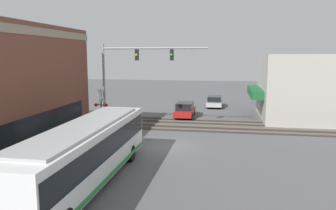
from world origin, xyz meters
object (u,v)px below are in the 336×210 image
at_px(parked_car_silver, 214,102).
at_px(pedestrian_at_crossing, 121,123).
at_px(parked_car_red, 185,110).
at_px(city_bus, 85,152).
at_px(crossing_signal, 101,105).

height_order(parked_car_silver, pedestrian_at_crossing, pedestrian_at_crossing).
bearing_deg(pedestrian_at_crossing, parked_car_red, -28.20).
xyz_separation_m(city_bus, parked_car_red, (18.85, -2.60, -0.99)).
relative_size(crossing_signal, pedestrian_at_crossing, 2.22).
bearing_deg(city_bus, parked_car_red, -7.85).
bearing_deg(crossing_signal, city_bus, -162.64).
height_order(crossing_signal, parked_car_red, crossing_signal).
xyz_separation_m(parked_car_red, parked_car_silver, (7.18, -2.80, -0.07)).
bearing_deg(parked_car_silver, city_bus, 168.28).
xyz_separation_m(city_bus, parked_car_silver, (26.03, -5.40, -1.06)).
distance_m(crossing_signal, parked_car_silver, 17.58).
bearing_deg(pedestrian_at_crossing, parked_car_silver, -25.03).
xyz_separation_m(crossing_signal, parked_car_silver, (15.12, -8.81, -1.65)).
distance_m(city_bus, crossing_signal, 11.45).
height_order(city_bus, crossing_signal, crossing_signal).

